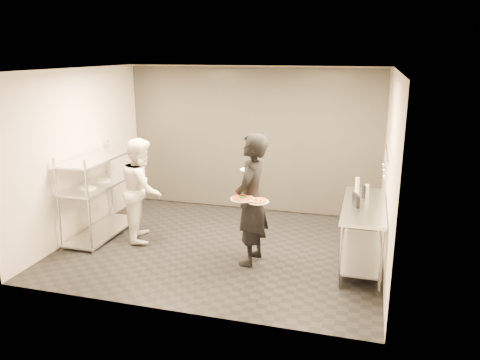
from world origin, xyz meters
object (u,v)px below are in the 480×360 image
(salad_plate, at_px, (249,168))
(bottle_clear, at_px, (367,191))
(pass_rack, at_px, (100,191))
(prep_counter, at_px, (363,224))
(bottle_green, at_px, (357,185))
(chef, at_px, (142,189))
(waiter, at_px, (251,200))
(pos_monitor, at_px, (356,200))
(pizza_plate_far, at_px, (258,201))
(pizza_plate_near, at_px, (242,198))
(bottle_dark, at_px, (364,192))

(salad_plate, distance_m, bottle_clear, 1.81)
(pass_rack, bearing_deg, prep_counter, 0.03)
(salad_plate, bearing_deg, bottle_clear, 14.18)
(bottle_green, bearing_deg, chef, -170.91)
(waiter, distance_m, pos_monitor, 1.49)
(chef, relative_size, bottle_green, 7.11)
(waiter, distance_m, pizza_plate_far, 0.25)
(prep_counter, height_order, chef, chef)
(pizza_plate_near, distance_m, pizza_plate_far, 0.22)
(pizza_plate_far, bearing_deg, prep_counter, 22.34)
(chef, height_order, salad_plate, chef)
(prep_counter, relative_size, bottle_clear, 9.01)
(waiter, xyz_separation_m, pizza_plate_near, (-0.07, -0.22, 0.09))
(pizza_plate_far, xyz_separation_m, bottle_dark, (1.42, 0.88, -0.01))
(pizza_plate_far, bearing_deg, salad_plate, 116.83)
(pass_rack, relative_size, pizza_plate_far, 5.22)
(pass_rack, xyz_separation_m, bottle_green, (4.20, 0.58, 0.27))
(pizza_plate_near, xyz_separation_m, bottle_green, (1.53, 1.20, -0.03))
(waiter, relative_size, pizza_plate_near, 5.69)
(pizza_plate_far, bearing_deg, bottle_dark, 31.89)
(chef, relative_size, pos_monitor, 7.12)
(pos_monitor, xyz_separation_m, bottle_green, (-0.01, 0.69, 0.03))
(pos_monitor, bearing_deg, chef, 160.36)
(waiter, height_order, bottle_green, waiter)
(pass_rack, relative_size, prep_counter, 0.89)
(waiter, bearing_deg, pos_monitor, 106.05)
(pass_rack, height_order, bottle_green, pass_rack)
(pass_rack, xyz_separation_m, waiter, (2.74, -0.40, 0.21))
(bottle_green, bearing_deg, pass_rack, -172.09)
(pizza_plate_near, xyz_separation_m, bottle_clear, (1.68, 0.98, -0.05))
(prep_counter, bearing_deg, bottle_clear, 86.40)
(bottle_green, height_order, bottle_clear, bottle_green)
(prep_counter, xyz_separation_m, chef, (-3.56, 0.03, 0.23))
(pizza_plate_far, relative_size, pos_monitor, 1.28)
(bottle_dark, bearing_deg, salad_plate, -167.75)
(prep_counter, distance_m, bottle_green, 0.73)
(pizza_plate_far, distance_m, bottle_dark, 1.67)
(waiter, bearing_deg, pizza_plate_near, -13.30)
(pos_monitor, xyz_separation_m, bottle_dark, (0.10, 0.40, 0.01))
(prep_counter, height_order, bottle_clear, bottle_clear)
(salad_plate, bearing_deg, pizza_plate_far, -63.17)
(prep_counter, xyz_separation_m, pizza_plate_near, (-1.66, -0.62, 0.44))
(pass_rack, height_order, bottle_clear, pass_rack)
(bottle_clear, bearing_deg, bottle_dark, -121.83)
(pass_rack, relative_size, bottle_clear, 8.01)
(pizza_plate_far, bearing_deg, bottle_green, 41.76)
(pass_rack, bearing_deg, pos_monitor, -1.48)
(chef, height_order, pos_monitor, chef)
(pizza_plate_near, relative_size, salad_plate, 1.25)
(bottle_clear, bearing_deg, pass_rack, -175.21)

